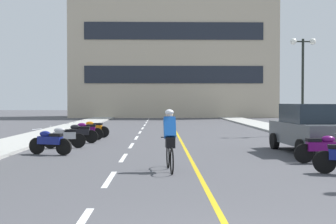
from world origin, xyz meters
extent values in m
plane|color=#47474C|center=(0.00, 21.00, 0.00)|extent=(140.00, 140.00, 0.00)
cube|color=#A8A8A3|center=(-7.20, 24.00, 0.06)|extent=(2.40, 72.00, 0.12)
cube|color=#A8A8A3|center=(7.20, 24.00, 0.06)|extent=(2.40, 72.00, 0.12)
cube|color=silver|center=(-2.00, 6.00, 0.00)|extent=(0.14, 2.20, 0.01)
cube|color=silver|center=(-2.00, 10.00, 0.00)|extent=(0.14, 2.20, 0.01)
cube|color=silver|center=(-2.00, 14.00, 0.00)|extent=(0.14, 2.20, 0.01)
cube|color=silver|center=(-2.00, 18.00, 0.00)|extent=(0.14, 2.20, 0.01)
cube|color=silver|center=(-2.00, 22.00, 0.00)|extent=(0.14, 2.20, 0.01)
cube|color=silver|center=(-2.00, 26.00, 0.00)|extent=(0.14, 2.20, 0.01)
cube|color=silver|center=(-2.00, 30.00, 0.00)|extent=(0.14, 2.20, 0.01)
cube|color=silver|center=(-2.00, 34.00, 0.00)|extent=(0.14, 2.20, 0.01)
cube|color=silver|center=(-2.00, 38.00, 0.00)|extent=(0.14, 2.20, 0.01)
cube|color=silver|center=(-2.00, 42.00, 0.00)|extent=(0.14, 2.20, 0.01)
cube|color=silver|center=(-2.00, 46.00, 0.00)|extent=(0.14, 2.20, 0.01)
cube|color=gold|center=(0.25, 24.00, 0.00)|extent=(0.12, 66.00, 0.01)
cube|color=#BCAD93|center=(0.85, 49.03, 8.36)|extent=(24.54, 8.07, 16.71)
cube|color=#1E232D|center=(0.85, 44.95, 5.01)|extent=(20.61, 0.10, 2.01)
cube|color=#1E232D|center=(0.85, 44.95, 10.03)|extent=(20.61, 0.10, 2.01)
cylinder|color=black|center=(7.31, 19.63, 2.78)|extent=(0.14, 0.14, 5.32)
cylinder|color=black|center=(7.31, 19.63, 5.29)|extent=(1.10, 0.08, 0.08)
sphere|color=white|center=(6.76, 19.63, 5.29)|extent=(0.36, 0.36, 0.36)
sphere|color=white|center=(7.86, 19.63, 5.29)|extent=(0.36, 0.36, 0.36)
cylinder|color=black|center=(3.84, 12.60, 0.32)|extent=(0.26, 0.65, 0.64)
cylinder|color=black|center=(5.54, 12.70, 0.32)|extent=(0.26, 0.65, 0.64)
cylinder|color=black|center=(3.99, 9.81, 0.32)|extent=(0.26, 0.65, 0.64)
cube|color=#4C5156|center=(4.76, 11.25, 0.72)|extent=(1.93, 4.29, 0.80)
cube|color=#1E2833|center=(4.76, 11.25, 1.47)|extent=(1.68, 2.28, 0.70)
cylinder|color=black|center=(3.60, 6.73, 0.30)|extent=(0.60, 0.27, 0.60)
cylinder|color=black|center=(3.68, 8.62, 0.30)|extent=(0.60, 0.10, 0.60)
cube|color=#590C59|center=(4.23, 8.62, 0.52)|extent=(0.90, 0.29, 0.28)
ellipsoid|color=#590C59|center=(4.43, 8.62, 0.74)|extent=(0.44, 0.24, 0.22)
cube|color=black|center=(3.98, 8.62, 0.72)|extent=(0.44, 0.24, 0.10)
cylinder|color=black|center=(-5.22, 11.06, 0.30)|extent=(0.60, 0.28, 0.60)
cylinder|color=black|center=(-4.18, 10.71, 0.30)|extent=(0.60, 0.28, 0.60)
cube|color=navy|center=(-4.70, 10.88, 0.52)|extent=(0.94, 0.55, 0.28)
ellipsoid|color=navy|center=(-4.89, 10.95, 0.74)|extent=(0.49, 0.37, 0.22)
cube|color=black|center=(-4.46, 10.81, 0.72)|extent=(0.49, 0.37, 0.10)
cylinder|color=silver|center=(-5.22, 11.06, 0.90)|extent=(0.22, 0.58, 0.03)
cylinder|color=black|center=(-5.20, 12.93, 0.30)|extent=(0.61, 0.20, 0.60)
cylinder|color=black|center=(-4.11, 13.12, 0.30)|extent=(0.61, 0.20, 0.60)
cube|color=#B2B2B7|center=(-4.66, 13.03, 0.52)|extent=(0.93, 0.43, 0.28)
ellipsoid|color=#B2B2B7|center=(-4.85, 12.99, 0.74)|extent=(0.47, 0.31, 0.22)
cube|color=black|center=(-4.41, 13.07, 0.72)|extent=(0.47, 0.31, 0.10)
cylinder|color=silver|center=(-5.20, 12.93, 0.90)|extent=(0.13, 0.60, 0.03)
cylinder|color=black|center=(-5.00, 15.15, 0.30)|extent=(0.60, 0.10, 0.60)
cylinder|color=black|center=(-3.90, 15.15, 0.30)|extent=(0.60, 0.10, 0.60)
cube|color=black|center=(-4.45, 15.15, 0.52)|extent=(0.90, 0.28, 0.28)
ellipsoid|color=black|center=(-4.65, 15.15, 0.74)|extent=(0.44, 0.24, 0.22)
cube|color=black|center=(-4.20, 15.15, 0.72)|extent=(0.44, 0.24, 0.10)
cylinder|color=silver|center=(-5.00, 15.15, 0.90)|extent=(0.03, 0.60, 0.03)
cylinder|color=black|center=(-4.97, 16.67, 0.30)|extent=(0.60, 0.12, 0.60)
cylinder|color=black|center=(-3.87, 16.71, 0.30)|extent=(0.60, 0.12, 0.60)
cube|color=#590C59|center=(-4.42, 16.69, 0.52)|extent=(0.91, 0.31, 0.28)
ellipsoid|color=#590C59|center=(-4.62, 16.68, 0.74)|extent=(0.45, 0.26, 0.22)
cube|color=black|center=(-4.17, 16.70, 0.72)|extent=(0.45, 0.26, 0.10)
cylinder|color=silver|center=(-4.97, 16.67, 0.90)|extent=(0.05, 0.60, 0.03)
cylinder|color=black|center=(-4.83, 18.34, 0.30)|extent=(0.61, 0.18, 0.60)
cylinder|color=black|center=(-3.74, 18.19, 0.30)|extent=(0.61, 0.18, 0.60)
cube|color=orange|center=(-4.29, 18.26, 0.52)|extent=(0.93, 0.41, 0.28)
ellipsoid|color=orange|center=(-4.49, 18.29, 0.74)|extent=(0.47, 0.30, 0.22)
cube|color=black|center=(-4.04, 18.23, 0.72)|extent=(0.47, 0.30, 0.10)
cylinder|color=silver|center=(-4.83, 18.34, 0.90)|extent=(0.12, 0.60, 0.03)
torus|color=black|center=(-0.53, 7.77, 0.34)|extent=(0.10, 0.72, 0.72)
torus|color=black|center=(-0.45, 6.72, 0.34)|extent=(0.10, 0.72, 0.72)
cylinder|color=black|center=(-0.49, 7.22, 0.64)|extent=(0.11, 0.95, 0.04)
cube|color=black|center=(-0.48, 7.07, 0.86)|extent=(0.12, 0.21, 0.06)
cylinder|color=black|center=(-0.52, 7.67, 0.89)|extent=(0.42, 0.06, 0.03)
cube|color=black|center=(-0.48, 7.12, 0.79)|extent=(0.27, 0.38, 0.28)
cube|color=blue|center=(-0.49, 7.27, 1.19)|extent=(0.35, 0.48, 0.61)
sphere|color=beige|center=(-0.50, 7.40, 1.54)|extent=(0.20, 0.20, 0.20)
ellipsoid|color=white|center=(-0.50, 7.40, 1.61)|extent=(0.24, 0.26, 0.16)
camera|label=1|loc=(-0.76, -4.51, 1.91)|focal=45.91mm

